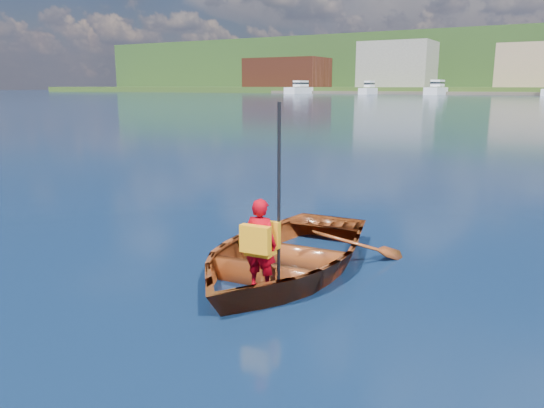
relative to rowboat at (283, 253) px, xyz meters
The scene contains 4 objects.
ground 0.90m from the rowboat, 25.26° to the left, with size 600.00×600.00×0.00m.
rowboat is the anchor object (origin of this frame).
child_paddler 1.00m from the rowboat, 76.70° to the right, with size 0.39×0.36×2.04m.
dock 148.51m from the rowboat, 92.48° to the left, with size 160.04×9.99×0.80m.
Camera 1 is at (2.30, -6.01, 2.30)m, focal length 35.00 mm.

